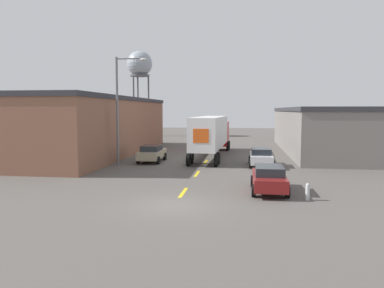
{
  "coord_description": "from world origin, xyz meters",
  "views": [
    {
      "loc": [
        3.33,
        -17.57,
        4.64
      ],
      "look_at": [
        -0.77,
        12.09,
        1.92
      ],
      "focal_mm": 35.0,
      "sensor_mm": 36.0,
      "label": 1
    }
  ],
  "objects_px": {
    "parked_car_left_far": "(152,153)",
    "fire_hydrant": "(308,192)",
    "parked_car_right_near": "(269,178)",
    "water_tower": "(140,65)",
    "semi_truck": "(212,133)",
    "parked_car_right_mid": "(261,157)",
    "street_lamp": "(120,104)"
  },
  "relations": [
    {
      "from": "parked_car_right_mid",
      "to": "fire_hydrant",
      "type": "bearing_deg",
      "value": -81.0
    },
    {
      "from": "fire_hydrant",
      "to": "water_tower",
      "type": "bearing_deg",
      "value": 115.38
    },
    {
      "from": "street_lamp",
      "to": "fire_hydrant",
      "type": "xyz_separation_m",
      "value": [
        13.43,
        -10.45,
        -4.72
      ]
    },
    {
      "from": "parked_car_right_mid",
      "to": "parked_car_left_far",
      "type": "relative_size",
      "value": 1.0
    },
    {
      "from": "water_tower",
      "to": "street_lamp",
      "type": "relative_size",
      "value": 1.68
    },
    {
      "from": "semi_truck",
      "to": "parked_car_right_mid",
      "type": "relative_size",
      "value": 3.46
    },
    {
      "from": "parked_car_right_mid",
      "to": "parked_car_left_far",
      "type": "bearing_deg",
      "value": 172.27
    },
    {
      "from": "parked_car_right_mid",
      "to": "parked_car_right_near",
      "type": "bearing_deg",
      "value": -90.0
    },
    {
      "from": "parked_car_right_near",
      "to": "fire_hydrant",
      "type": "relative_size",
      "value": 4.97
    },
    {
      "from": "parked_car_right_near",
      "to": "parked_car_left_far",
      "type": "xyz_separation_m",
      "value": [
        -9.58,
        11.19,
        0.0
      ]
    },
    {
      "from": "semi_truck",
      "to": "water_tower",
      "type": "distance_m",
      "value": 33.67
    },
    {
      "from": "parked_car_right_near",
      "to": "fire_hydrant",
      "type": "bearing_deg",
      "value": -43.38
    },
    {
      "from": "parked_car_right_near",
      "to": "fire_hydrant",
      "type": "height_order",
      "value": "parked_car_right_near"
    },
    {
      "from": "fire_hydrant",
      "to": "parked_car_left_far",
      "type": "bearing_deg",
      "value": 131.46
    },
    {
      "from": "parked_car_right_mid",
      "to": "parked_car_left_far",
      "type": "distance_m",
      "value": 9.67
    },
    {
      "from": "parked_car_left_far",
      "to": "water_tower",
      "type": "bearing_deg",
      "value": 107.38
    },
    {
      "from": "parked_car_right_near",
      "to": "fire_hydrant",
      "type": "xyz_separation_m",
      "value": [
        1.84,
        -1.74,
        -0.35
      ]
    },
    {
      "from": "water_tower",
      "to": "street_lamp",
      "type": "distance_m",
      "value": 36.96
    },
    {
      "from": "parked_car_right_mid",
      "to": "fire_hydrant",
      "type": "xyz_separation_m",
      "value": [
        1.84,
        -11.63,
        -0.35
      ]
    },
    {
      "from": "water_tower",
      "to": "semi_truck",
      "type": "bearing_deg",
      "value": -61.59
    },
    {
      "from": "street_lamp",
      "to": "parked_car_left_far",
      "type": "bearing_deg",
      "value": 50.98
    },
    {
      "from": "water_tower",
      "to": "parked_car_left_far",
      "type": "bearing_deg",
      "value": -72.62
    },
    {
      "from": "parked_car_right_mid",
      "to": "street_lamp",
      "type": "bearing_deg",
      "value": -174.19
    },
    {
      "from": "parked_car_left_far",
      "to": "fire_hydrant",
      "type": "height_order",
      "value": "parked_car_left_far"
    },
    {
      "from": "parked_car_right_near",
      "to": "water_tower",
      "type": "distance_m",
      "value": 49.65
    },
    {
      "from": "parked_car_right_near",
      "to": "water_tower",
      "type": "bearing_deg",
      "value": 114.28
    },
    {
      "from": "parked_car_right_mid",
      "to": "street_lamp",
      "type": "xyz_separation_m",
      "value": [
        -11.59,
        -1.18,
        4.36
      ]
    },
    {
      "from": "fire_hydrant",
      "to": "parked_car_right_near",
      "type": "bearing_deg",
      "value": 136.62
    },
    {
      "from": "parked_car_left_far",
      "to": "water_tower",
      "type": "distance_m",
      "value": 36.3
    },
    {
      "from": "semi_truck",
      "to": "parked_car_right_near",
      "type": "bearing_deg",
      "value": -71.77
    },
    {
      "from": "semi_truck",
      "to": "street_lamp",
      "type": "height_order",
      "value": "street_lamp"
    },
    {
      "from": "parked_car_right_near",
      "to": "street_lamp",
      "type": "bearing_deg",
      "value": 143.08
    }
  ]
}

